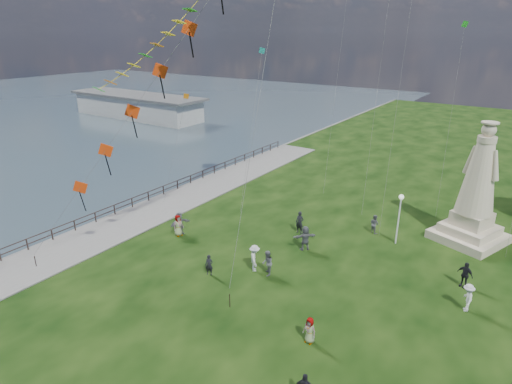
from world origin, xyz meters
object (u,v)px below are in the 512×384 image
Objects in this scene: lamppost at (400,209)px; person_2 at (255,258)px; pier_pavilion at (137,106)px; person_6 at (300,222)px; statue at (476,198)px; person_0 at (209,265)px; person_8 at (468,298)px; person_4 at (310,330)px; person_5 at (180,224)px; person_1 at (267,263)px; person_9 at (465,275)px; person_7 at (374,224)px; person_11 at (305,238)px; person_10 at (178,225)px.

lamppost is 2.13× the size of person_2.
pier_pavilion is 16.11× the size of person_6.
statue is 6.41× the size of person_0.
statue is 5.36× the size of person_8.
person_6 is (-6.77, 11.25, 0.18)m from person_4.
lamppost is 2.13× the size of person_5.
pier_pavilion is 16.90× the size of person_1.
person_1 is 1.00× the size of person_9.
person_11 is at bearing 86.00° from person_7.
person_7 is 6.63m from person_11.
person_6 is (7.89, 5.70, -0.03)m from person_5.
person_10 is (-8.11, 0.99, -0.06)m from person_2.
person_10 is (0.05, -0.20, -0.06)m from person_5.
person_11 is (-3.31, -5.74, 0.18)m from person_7.
person_1 is 1.18× the size of person_4.
person_6 is 1.18× the size of person_7.
person_11 is (-11.44, 1.30, 0.08)m from person_8.
person_1 is at bearing 10.17° from person_0.
person_10 is (-20.99, -2.32, 0.02)m from person_8.
person_8 is at bearing 165.09° from person_7.
person_2 is 1.03× the size of person_6.
person_4 is 15.67m from person_5.
person_11 reaches higher than person_4.
lamppost is at bearing -177.23° from person_7.
person_0 is at bearing -127.96° from lamppost.
lamppost is (-4.55, -3.79, -0.62)m from statue.
person_8 is 2.71m from person_9.
person_4 is 14.82m from person_7.
pier_pavilion is 54.87m from person_10.
person_11 is (-9.94, -8.64, -2.60)m from statue.
person_5 is at bearing -101.69° from person_8.
person_4 is at bearing 18.37° from person_1.
person_4 is (57.87, -39.08, -1.09)m from pier_pavilion.
person_5 is (-19.54, -12.06, -2.61)m from statue.
person_8 is (11.86, 3.30, -0.01)m from person_1.
person_9 is at bearing -62.50° from statue.
person_11 is (1.45, 4.61, 0.00)m from person_2.
person_5 is (-5.92, 3.36, 0.22)m from person_0.
statue is 5.95m from lamppost.
lamppost is (58.21, -25.26, 1.10)m from pier_pavilion.
person_1 is 0.99× the size of person_10.
person_1 is at bearing -107.64° from statue.
person_10 is at bearing -145.99° from person_9.
person_4 is (-0.34, -13.82, -2.19)m from lamppost.
person_9 is at bearing 139.49° from person_11.
person_4 is 0.85× the size of person_9.
pier_pavilion is at bearing 119.43° from person_0.
person_11 is (-5.39, -4.85, -1.98)m from lamppost.
statue is 2.31× the size of lamppost.
statue reaches higher than person_2.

